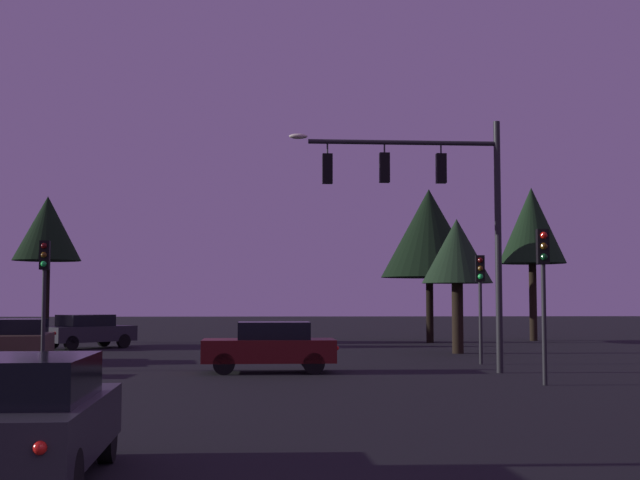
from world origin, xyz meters
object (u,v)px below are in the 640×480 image
at_px(traffic_light_corner_right, 480,286).
at_px(traffic_light_corner_left, 44,278).
at_px(tree_right_cluster, 457,253).
at_px(car_crossing_right, 270,346).
at_px(tree_behind_sign, 47,229).
at_px(car_nearside_lane, 26,418).
at_px(tree_center_horizon, 532,226).
at_px(car_parked_lot, 88,331).
at_px(traffic_signal_mast_arm, 435,197).
at_px(tree_lot_edge, 429,233).
at_px(traffic_light_median, 543,274).
at_px(car_far_lane, 20,340).

bearing_deg(traffic_light_corner_right, traffic_light_corner_left, -171.31).
bearing_deg(traffic_light_corner_right, tree_right_cluster, 85.76).
distance_m(car_crossing_right, tree_behind_sign, 22.40).
height_order(car_nearside_lane, tree_center_horizon, tree_center_horizon).
bearing_deg(tree_behind_sign, car_parked_lot, -57.94).
height_order(traffic_light_corner_left, traffic_light_corner_right, traffic_light_corner_left).
xyz_separation_m(traffic_light_corner_left, tree_center_horizon, (20.89, 18.92, 3.28)).
bearing_deg(car_parked_lot, traffic_signal_mast_arm, -46.12).
xyz_separation_m(traffic_light_corner_left, car_crossing_right, (7.00, -0.84, -2.07)).
relative_size(traffic_signal_mast_arm, tree_lot_edge, 0.97).
bearing_deg(traffic_light_corner_left, traffic_signal_mast_arm, -6.36).
relative_size(car_nearside_lane, car_parked_lot, 1.01).
relative_size(traffic_light_median, tree_lot_edge, 0.51).
bearing_deg(tree_center_horizon, car_far_lane, -145.73).
bearing_deg(traffic_light_corner_right, tree_center_horizon, 68.04).
height_order(car_parked_lot, tree_lot_edge, tree_lot_edge).
bearing_deg(traffic_signal_mast_arm, car_crossing_right, 174.29).
relative_size(tree_center_horizon, tree_lot_edge, 1.05).
relative_size(traffic_light_median, car_crossing_right, 0.98).
distance_m(traffic_light_corner_right, car_far_lane, 16.00).
xyz_separation_m(traffic_light_median, car_crossing_right, (-7.09, 4.26, -2.07)).
relative_size(traffic_light_corner_left, car_crossing_right, 0.98).
bearing_deg(tree_center_horizon, car_crossing_right, -125.10).
distance_m(traffic_signal_mast_arm, tree_right_cluster, 9.91).
distance_m(car_crossing_right, tree_center_horizon, 24.74).
bearing_deg(traffic_light_median, traffic_light_corner_left, 160.10).
bearing_deg(traffic_light_corner_left, tree_center_horizon, 42.18).
bearing_deg(traffic_light_median, car_crossing_right, 148.99).
bearing_deg(car_far_lane, tree_center_horizon, 34.27).
relative_size(traffic_signal_mast_arm, car_parked_lot, 1.83).
distance_m(car_nearside_lane, tree_lot_edge, 35.74).
bearing_deg(tree_right_cluster, tree_center_horizon, 59.61).
distance_m(traffic_light_median, tree_behind_sign, 29.59).
xyz_separation_m(car_nearside_lane, car_parked_lot, (-5.60, 29.20, 0.00)).
height_order(traffic_light_corner_left, traffic_light_median, traffic_light_corner_left).
relative_size(car_crossing_right, tree_right_cluster, 0.74).
xyz_separation_m(car_nearside_lane, tree_right_cluster, (10.31, 24.87, 3.33)).
height_order(car_nearside_lane, car_crossing_right, same).
distance_m(car_nearside_lane, tree_right_cluster, 27.13).
height_order(traffic_light_median, tree_right_cluster, tree_right_cluster).
bearing_deg(car_crossing_right, tree_center_horizon, 54.90).
bearing_deg(traffic_light_median, tree_center_horizon, 74.20).
xyz_separation_m(traffic_light_corner_right, tree_lot_edge, (0.85, 14.88, 2.95)).
relative_size(traffic_signal_mast_arm, car_nearside_lane, 1.82).
bearing_deg(car_crossing_right, car_nearside_lane, -99.78).
distance_m(tree_right_cluster, tree_lot_edge, 9.02).
relative_size(traffic_light_corner_left, tree_lot_edge, 0.51).
distance_m(tree_behind_sign, tree_lot_edge, 19.57).
bearing_deg(car_parked_lot, tree_right_cluster, -15.23).
distance_m(traffic_signal_mast_arm, tree_behind_sign, 25.20).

